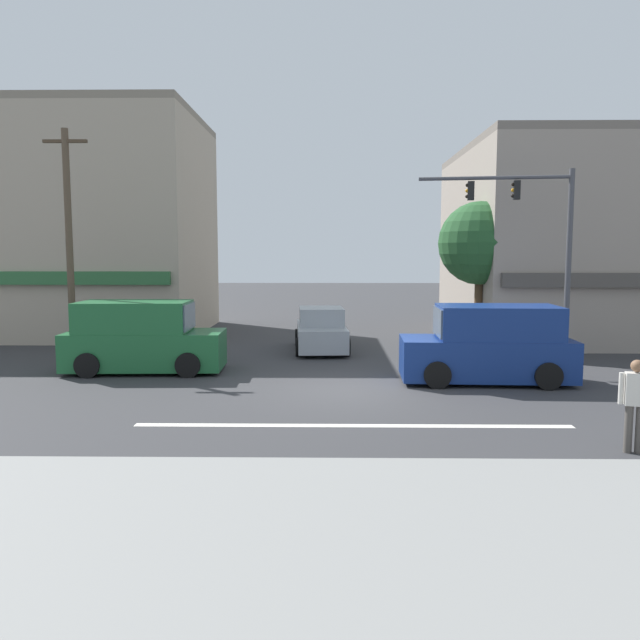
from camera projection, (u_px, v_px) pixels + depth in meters
ground_plane at (348, 389)px, 16.25m from camera, size 120.00×120.00×0.00m
lane_marking_stripe at (353, 426)px, 12.77m from camera, size 9.00×0.24×0.01m
sidewalk_curb at (368, 529)px, 7.79m from camera, size 40.00×5.00×0.16m
building_left_block at (65, 226)px, 27.69m from camera, size 12.12×8.67×9.54m
building_right_corner at (585, 242)px, 26.87m from camera, size 10.56×10.82×8.05m
street_tree at (480, 244)px, 23.21m from camera, size 3.11×3.11×5.47m
utility_pole_near_left at (69, 242)px, 20.05m from camera, size 1.40×0.22×7.46m
utility_pole_far_right at (582, 234)px, 23.13m from camera, size 1.40×0.22×8.22m
traffic_light_mast at (538, 233)px, 20.05m from camera, size 4.86×0.77×6.20m
van_parked_curbside at (490, 346)px, 17.04m from camera, size 4.67×2.18×2.11m
van_crossing_rightbound at (142, 338)px, 18.55m from camera, size 4.66×2.15×2.11m
sedan_crossing_leftbound at (321, 331)px, 22.69m from camera, size 2.07×4.20×1.58m
pedestrian_foreground_with_bag at (637, 400)px, 10.93m from camera, size 0.67×0.42×1.67m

